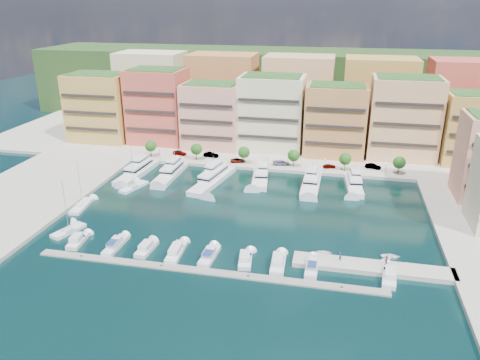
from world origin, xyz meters
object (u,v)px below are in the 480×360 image
at_px(cruiser_1, 115,245).
at_px(lamppost_3, 325,163).
at_px(tree_2, 244,152).
at_px(car_5, 373,166).
at_px(cruiser_0, 78,241).
at_px(tender_2, 391,257).
at_px(lamppost_4, 386,167).
at_px(tree_3, 294,156).
at_px(car_1, 211,155).
at_px(yacht_1, 171,173).
at_px(cruiser_5, 245,260).
at_px(tender_3, 408,264).
at_px(cruiser_3, 176,252).
at_px(person_0, 340,256).
at_px(sailboat_1, 81,206).
at_px(tree_5, 399,163).
at_px(sailboat_0, 68,231).
at_px(cruiser_6, 278,263).
at_px(tree_1, 196,149).
at_px(car_0, 180,153).
at_px(car_2, 238,160).
at_px(lamppost_1, 212,155).
at_px(sailboat_2, 134,187).
at_px(tree_4, 345,159).
at_px(yacht_3, 261,177).
at_px(yacht_5, 354,184).
at_px(cruiser_2, 147,249).
at_px(cruiser_4, 209,256).
at_px(cruiser_7, 312,267).
at_px(tree_0, 151,146).
at_px(car_3, 281,163).
at_px(person_1, 386,260).
at_px(yacht_4, 311,183).
at_px(lamppost_2, 267,159).
at_px(yacht_0, 138,171).
at_px(car_4, 329,166).
at_px(cruiser_9, 389,276).
at_px(tender_0, 324,253).

bearing_deg(cruiser_1, lamppost_3, 52.55).
bearing_deg(tree_2, car_5, 4.90).
relative_size(cruiser_0, tender_2, 1.84).
relative_size(lamppost_4, cruiser_0, 0.57).
height_order(tree_3, car_1, tree_3).
distance_m(yacht_1, cruiser_5, 55.15).
xyz_separation_m(lamppost_4, tender_3, (1.10, -50.18, -3.39)).
bearing_deg(cruiser_3, cruiser_1, -179.92).
distance_m(lamppost_4, person_0, 54.16).
bearing_deg(lamppost_4, sailboat_1, -154.20).
xyz_separation_m(tree_5, cruiser_3, (-50.75, -58.10, -4.20)).
bearing_deg(sailboat_0, cruiser_6, -4.86).
xyz_separation_m(tree_1, tree_5, (64.00, 0.00, 0.00)).
relative_size(cruiser_5, car_1, 1.46).
distance_m(car_0, car_2, 21.47).
relative_size(lamppost_1, tender_3, 2.52).
bearing_deg(tender_3, sailboat_2, 80.32).
bearing_deg(tree_4, yacht_3, -154.33).
height_order(cruiser_5, sailboat_0, sailboat_0).
distance_m(yacht_1, tender_2, 72.09).
bearing_deg(car_0, yacht_5, -95.24).
relative_size(cruiser_2, cruiser_4, 0.86).
bearing_deg(cruiser_1, cruiser_5, 0.09).
xyz_separation_m(cruiser_7, tender_3, (19.06, 5.62, -0.13)).
bearing_deg(tree_0, cruiser_4, -57.80).
relative_size(tree_2, cruiser_2, 0.77).
xyz_separation_m(yacht_1, car_3, (32.22, 14.31, 0.71)).
distance_m(tree_1, person_0, 72.66).
xyz_separation_m(tree_2, yacht_5, (34.75, -11.56, -3.53)).
bearing_deg(lamppost_3, person_1, -74.54).
bearing_deg(yacht_4, lamppost_2, 143.68).
relative_size(tree_3, cruiser_5, 0.76).
distance_m(tree_2, yacht_1, 24.53).
height_order(tree_3, yacht_0, tree_3).
relative_size(yacht_5, person_0, 8.35).
xyz_separation_m(tree_4, car_4, (-4.71, 1.25, -3.06)).
xyz_separation_m(tree_3, cruiser_1, (-32.76, -58.12, -4.17)).
height_order(yacht_0, cruiser_9, yacht_0).
height_order(yacht_4, tender_0, yacht_4).
relative_size(tree_4, tree_5, 1.00).
bearing_deg(car_1, yacht_1, 162.07).
distance_m(yacht_5, car_2, 38.81).
xyz_separation_m(lamppost_1, person_1, (50.48, -52.35, -1.87)).
bearing_deg(car_5, yacht_0, 118.63).
relative_size(lamppost_4, car_0, 0.88).
relative_size(tree_0, lamppost_1, 1.35).
relative_size(cruiser_5, cruiser_6, 0.88).
height_order(cruiser_2, car_5, car_5).
bearing_deg(lamppost_4, tender_2, -92.48).
relative_size(lamppost_2, tender_3, 2.52).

